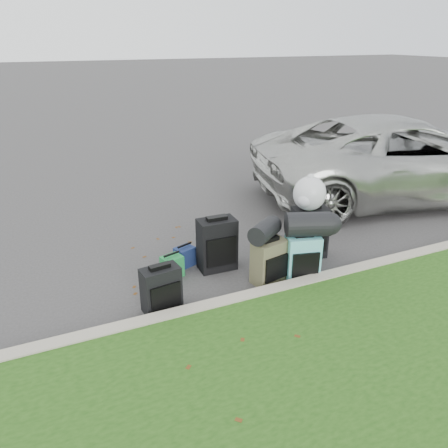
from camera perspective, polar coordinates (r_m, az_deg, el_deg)
name	(u,v)px	position (r m, az deg, el deg)	size (l,w,h in m)	color
ground	(236,263)	(6.27, 1.59, -5.14)	(120.00, 120.00, 0.00)	#383535
curb	(271,293)	(5.47, 6.17, -8.98)	(120.00, 0.18, 0.15)	#9E937F
suv	(402,158)	(9.29, 22.21, 7.98)	(2.65, 5.75, 1.60)	#B7B7B2
suitcase_small_black	(161,289)	(5.18, -8.21, -8.45)	(0.44, 0.24, 0.55)	black
suitcase_large_black_left	(217,244)	(5.98, -0.92, -2.68)	(0.51, 0.30, 0.73)	black
suitcase_olive	(269,262)	(5.70, 5.91, -4.91)	(0.43, 0.27, 0.60)	#45422C
suitcase_teal	(302,258)	(5.83, 10.18, -4.40)	(0.44, 0.26, 0.62)	teal
suitcase_large_black_right	(309,232)	(6.44, 11.06, -1.07)	(0.50, 0.30, 0.75)	black
tote_green	(172,267)	(5.91, -6.79, -5.54)	(0.26, 0.21, 0.30)	#1C823B
tote_navy	(185,256)	(6.18, -5.14, -4.24)	(0.26, 0.20, 0.28)	navy
duffel_left	(265,231)	(5.54, 5.35, -0.88)	(0.25, 0.25, 0.47)	black
duffel_right	(308,224)	(5.66, 10.94, -0.04)	(0.32, 0.32, 0.57)	black
trash_bag	(310,194)	(6.18, 11.11, 3.93)	(0.46, 0.46, 0.46)	silver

